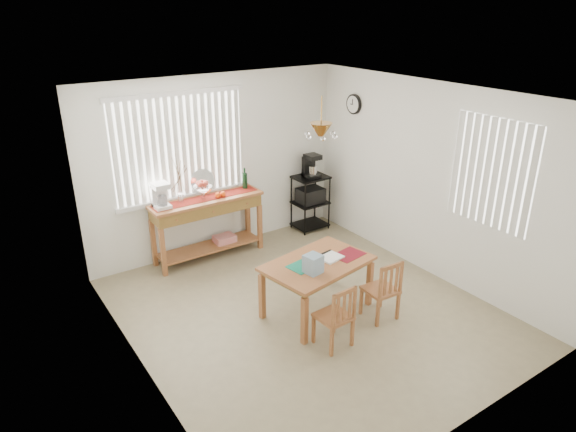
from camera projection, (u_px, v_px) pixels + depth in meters
ground at (307, 312)px, 6.27m from camera, size 4.00×4.50×0.01m
room_shell at (308, 180)px, 5.63m from camera, size 4.20×4.70×2.70m
sideboard at (208, 213)px, 7.37m from camera, size 1.64×0.46×0.92m
sideboard_items at (187, 192)px, 7.09m from camera, size 1.56×0.39×0.71m
wire_cart at (310, 197)px, 8.38m from camera, size 0.53×0.43×0.91m
cart_items at (311, 166)px, 8.18m from camera, size 0.21×0.26×0.37m
dining_table at (318, 268)px, 6.06m from camera, size 1.37×1.01×0.67m
table_items at (317, 262)px, 5.85m from camera, size 1.02×0.45×0.21m
chair_left at (336, 317)px, 5.51m from camera, size 0.37×0.37×0.76m
chair_right at (382, 290)px, 6.00m from camera, size 0.38×0.38×0.77m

